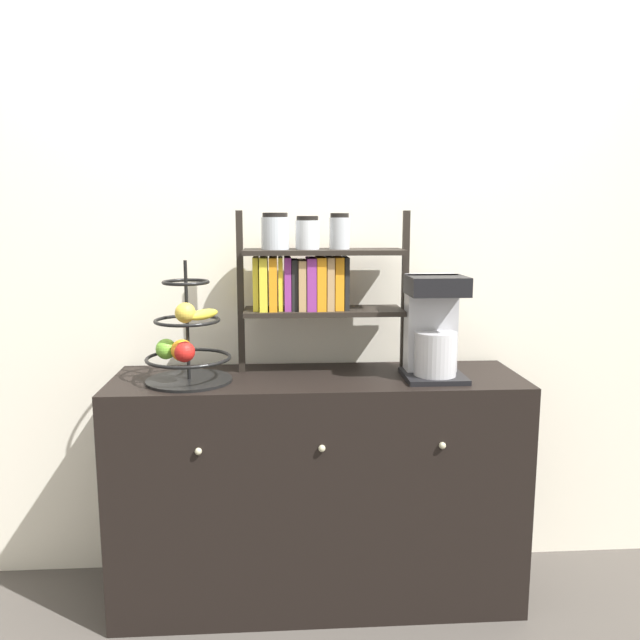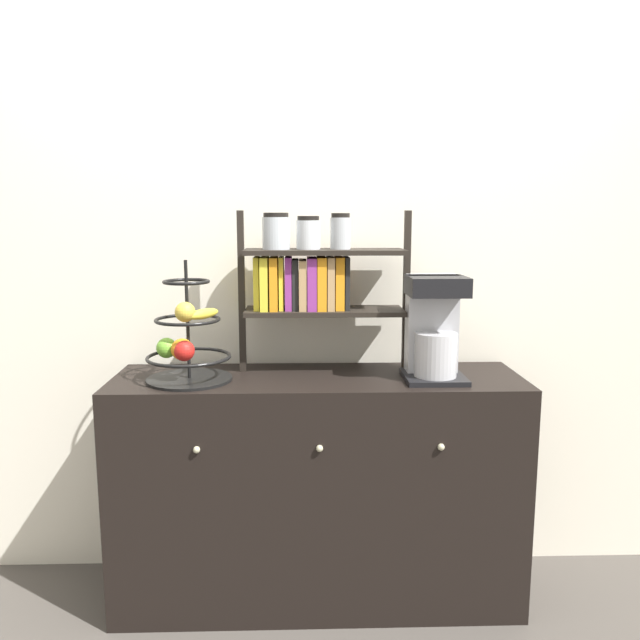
{
  "view_description": "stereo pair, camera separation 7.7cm",
  "coord_description": "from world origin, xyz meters",
  "views": [
    {
      "loc": [
        -0.14,
        -1.99,
        1.44
      ],
      "look_at": [
        0.01,
        0.22,
        1.07
      ],
      "focal_mm": 35.0,
      "sensor_mm": 36.0,
      "label": 1
    },
    {
      "loc": [
        -0.06,
        -1.99,
        1.44
      ],
      "look_at": [
        0.01,
        0.22,
        1.07
      ],
      "focal_mm": 35.0,
      "sensor_mm": 36.0,
      "label": 2
    }
  ],
  "objects": [
    {
      "name": "coffee_maker",
      "position": [
        0.41,
        0.19,
        1.04
      ],
      "size": [
        0.21,
        0.22,
        0.37
      ],
      "color": "black",
      "rests_on": "sideboard"
    },
    {
      "name": "fruit_stand",
      "position": [
        -0.46,
        0.16,
        1.0
      ],
      "size": [
        0.3,
        0.3,
        0.43
      ],
      "color": "black",
      "rests_on": "sideboard"
    },
    {
      "name": "ground_plane",
      "position": [
        0.0,
        0.0,
        0.0
      ],
      "size": [
        12.0,
        12.0,
        0.0
      ],
      "primitive_type": "plane",
      "color": "#47423D"
    },
    {
      "name": "shelf_hutch",
      "position": [
        -0.03,
        0.31,
        1.23
      ],
      "size": [
        0.64,
        0.2,
        0.6
      ],
      "color": "black",
      "rests_on": "sideboard"
    },
    {
      "name": "sideboard",
      "position": [
        0.0,
        0.22,
        0.43
      ],
      "size": [
        1.49,
        0.45,
        0.86
      ],
      "color": "black",
      "rests_on": "ground_plane"
    },
    {
      "name": "wall_back",
      "position": [
        0.0,
        0.48,
        1.3
      ],
      "size": [
        7.0,
        0.05,
        2.6
      ],
      "primitive_type": "cube",
      "color": "silver",
      "rests_on": "ground_plane"
    }
  ]
}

